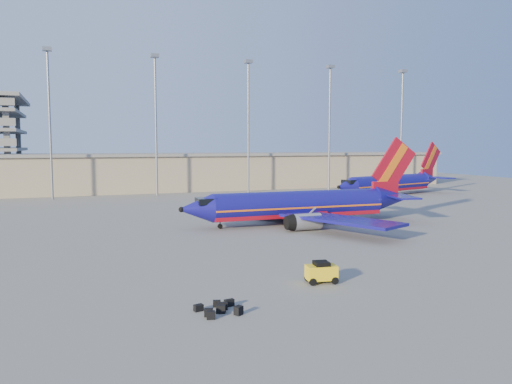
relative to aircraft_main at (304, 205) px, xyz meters
The scene contains 7 objects.
ground 7.65m from the aircraft_main, 164.41° to the right, with size 220.00×220.00×0.00m, color slate.
terminal_building 56.16m from the aircraft_main, 86.92° to the left, with size 122.00×16.00×8.50m.
light_mast_row 46.61m from the aircraft_main, 92.57° to the left, with size 101.60×1.60×28.65m.
aircraft_main is the anchor object (origin of this frame).
aircraft_second 43.43m from the aircraft_main, 39.19° to the left, with size 32.06×16.16×11.15m.
baggage_tug 28.49m from the aircraft_main, 113.32° to the right, with size 2.47×1.71×1.64m.
luggage_pile 36.20m from the aircraft_main, 124.32° to the right, with size 2.77×2.48×0.54m.
Camera 1 is at (-21.85, -56.95, 10.37)m, focal length 35.00 mm.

